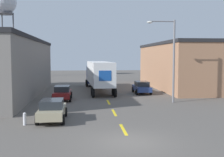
{
  "coord_description": "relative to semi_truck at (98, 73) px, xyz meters",
  "views": [
    {
      "loc": [
        -2.44,
        -14.47,
        4.53
      ],
      "look_at": [
        0.37,
        13.31,
        2.38
      ],
      "focal_mm": 45.0,
      "sensor_mm": 36.0,
      "label": 1
    }
  ],
  "objects": [
    {
      "name": "parked_car_left_far",
      "position": [
        -4.22,
        -7.85,
        -1.53
      ],
      "size": [
        1.93,
        4.15,
        1.51
      ],
      "color": "maroon",
      "rests_on": "ground_plane"
    },
    {
      "name": "fire_hydrant",
      "position": [
        -5.89,
        -18.66,
        -1.89
      ],
      "size": [
        0.22,
        0.22,
        0.87
      ],
      "color": "silver",
      "rests_on": "ground_plane"
    },
    {
      "name": "street_lamp",
      "position": [
        6.56,
        -10.5,
        2.42
      ],
      "size": [
        2.85,
        0.32,
        8.13
      ],
      "color": "slate",
      "rests_on": "ground_plane"
    },
    {
      "name": "road_centerline",
      "position": [
        0.47,
        -15.09,
        -2.32
      ],
      "size": [
        0.2,
        13.37,
        0.01
      ],
      "color": "yellow",
      "rests_on": "ground_plane"
    },
    {
      "name": "semi_truck",
      "position": [
        0.0,
        0.0,
        0.0
      ],
      "size": [
        3.42,
        14.98,
        3.9
      ],
      "rotation": [
        0.0,
        0.0,
        0.05
      ],
      "color": "navy",
      "rests_on": "ground_plane"
    },
    {
      "name": "water_tower",
      "position": [
        -19.44,
        27.7,
        14.06
      ],
      "size": [
        5.43,
        5.43,
        19.36
      ],
      "color": "#47474C",
      "rests_on": "ground_plane"
    },
    {
      "name": "parked_car_left_near",
      "position": [
        -4.22,
        -17.47,
        -1.53
      ],
      "size": [
        1.93,
        4.15,
        1.51
      ],
      "color": "tan",
      "rests_on": "ground_plane"
    },
    {
      "name": "ground_plane",
      "position": [
        0.47,
        -23.0,
        -2.32
      ],
      "size": [
        160.0,
        160.0,
        0.0
      ],
      "primitive_type": "plane",
      "color": "#56514C"
    },
    {
      "name": "warehouse_right",
      "position": [
        14.04,
        2.11,
        0.96
      ],
      "size": [
        11.85,
        20.53,
        6.54
      ],
      "color": "#9E7051",
      "rests_on": "ground_plane"
    },
    {
      "name": "parked_car_right_far",
      "position": [
        5.17,
        -3.48,
        -1.53
      ],
      "size": [
        1.93,
        4.15,
        1.51
      ],
      "color": "navy",
      "rests_on": "ground_plane"
    }
  ]
}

